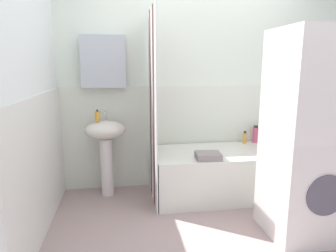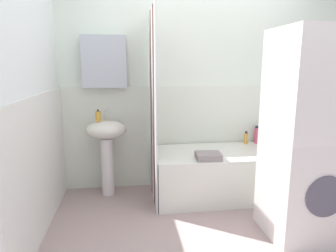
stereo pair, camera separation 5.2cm
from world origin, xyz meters
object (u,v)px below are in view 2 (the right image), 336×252
Objects in this scene: lotion_bottle at (257,135)px; washer_dryer_stack at (308,137)px; conditioner_bottle at (246,138)px; soap_dispenser at (98,116)px; body_wash_bottle at (264,135)px; bathtub at (221,173)px; towel_folded at (208,156)px; sink at (107,141)px.

washer_dryer_stack is at bearing -94.83° from lotion_bottle.
soap_dispenser is at bearing -176.32° from conditioner_bottle.
conditioner_bottle is 0.09× the size of washer_dryer_stack.
conditioner_bottle is (-0.25, -0.04, -0.02)m from body_wash_bottle.
washer_dryer_stack reaches higher than soap_dispenser.
bathtub is 7.45× the size of body_wash_bottle.
body_wash_bottle reaches higher than towel_folded.
lotion_bottle reaches higher than conditioner_bottle.
body_wash_bottle is at bearing 80.32° from washer_dryer_stack.
washer_dryer_stack is (-0.10, -1.18, 0.26)m from lotion_bottle.
lotion_bottle is at bearing 4.01° from soap_dispenser.
towel_folded is (-0.76, -0.55, -0.07)m from lotion_bottle.
body_wash_bottle is 1.30× the size of conditioner_bottle.
washer_dryer_stack is (0.66, -0.63, 0.32)m from towel_folded.
body_wash_bottle is 1.24m from washer_dryer_stack.
conditioner_bottle is at bearing 92.25° from washer_dryer_stack.
towel_folded is (-0.22, -0.25, 0.29)m from bathtub.
bathtub is (1.26, -0.19, -0.37)m from sink.
soap_dispenser is 0.08× the size of washer_dryer_stack.
lotion_bottle is 0.85× the size of towel_folded.
washer_dryer_stack reaches higher than towel_folded.
bathtub is at bearing -144.51° from conditioner_bottle.
lotion_bottle is at bearing 7.97° from conditioner_bottle.
bathtub is (1.33, -0.17, -0.65)m from soap_dispenser.
sink reaches higher than conditioner_bottle.
conditioner_bottle is (1.65, 0.09, -0.04)m from sink.
lotion_bottle reaches higher than body_wash_bottle.
soap_dispenser is 2.05m from washer_dryer_stack.
towel_folded reaches higher than bathtub.
soap_dispenser is 1.76m from conditioner_bottle.
towel_folded is at bearing -132.05° from bathtub.
sink reaches higher than body_wash_bottle.
lotion_bottle is 0.12× the size of washer_dryer_stack.
sink reaches higher than bathtub.
soap_dispenser is 2.00m from body_wash_bottle.
conditioner_bottle is at bearing 35.49° from bathtub.
body_wash_bottle is (1.97, 0.15, -0.30)m from soap_dispenser.
lotion_bottle is 0.15m from conditioner_bottle.
soap_dispenser is 0.65× the size of body_wash_bottle.
body_wash_bottle is (0.64, 0.32, 0.35)m from bathtub.
bathtub is at bearing -153.57° from body_wash_bottle.
bathtub is 1.15m from washer_dryer_stack.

